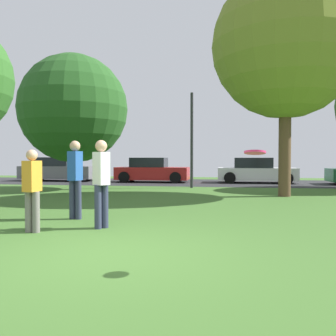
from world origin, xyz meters
name	(u,v)px	position (x,y,z in m)	size (l,w,h in m)	color
ground_plane	(106,254)	(0.00, 0.00, 0.00)	(44.00, 44.00, 0.00)	#3D6628
road_strip	(198,182)	(0.00, 16.00, 0.00)	(44.00, 6.40, 0.01)	#28282B
maple_tree_near	(73,109)	(-5.08, 10.38, 3.61)	(4.81, 4.81, 6.02)	brown
birch_tree_lone	(286,45)	(3.81, 8.91, 5.55)	(5.38, 5.38, 8.25)	brown
person_thrower	(101,179)	(-0.75, 1.90, 0.99)	(0.39, 0.37, 1.77)	#2D334C
person_bystander	(32,187)	(-1.91, 1.31, 0.86)	(0.30, 0.35, 1.57)	slate
person_walking	(75,175)	(-1.74, 2.88, 1.02)	(0.30, 0.35, 1.81)	#2D334C
frisbee_disc	(255,152)	(2.09, -0.40, 1.49)	(0.29, 0.30, 0.06)	#EA2D6B
parked_car_grey	(58,170)	(-8.70, 16.19, 0.67)	(4.60, 1.97, 1.46)	slate
parked_car_red	(152,171)	(-2.69, 15.97, 0.65)	(4.23, 1.93, 1.44)	#B21E1E
parked_car_white	(256,171)	(3.30, 16.29, 0.65)	(4.35, 2.06, 1.43)	white
street_lamp_post	(192,140)	(0.04, 12.20, 2.25)	(0.14, 0.14, 4.50)	#2D2D33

